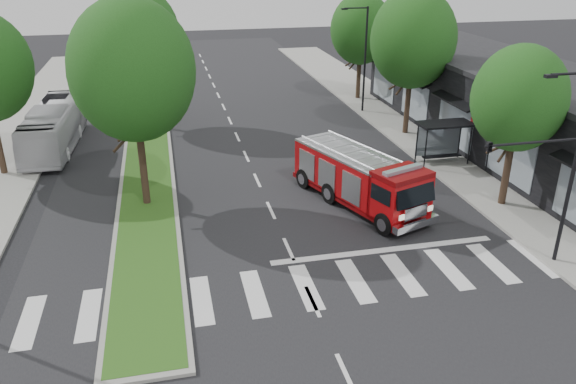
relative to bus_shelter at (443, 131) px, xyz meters
name	(u,v)px	position (x,y,z in m)	size (l,w,h in m)	color
ground	(289,249)	(-11.20, -8.15, -2.04)	(140.00, 140.00, 0.00)	black
sidewalk_right	(445,151)	(1.30, 1.85, -1.96)	(5.00, 80.00, 0.15)	gray
median	(148,133)	(-17.20, 9.85, -1.96)	(3.00, 50.00, 0.15)	gray
storefront_row	(514,110)	(5.80, 1.85, 0.46)	(8.00, 30.00, 5.00)	black
bus_shelter	(443,131)	(0.00, 0.00, 0.00)	(3.20, 1.60, 2.61)	black
tree_right_near	(519,99)	(0.30, -6.15, 3.47)	(4.40, 4.40, 8.05)	black
tree_right_mid	(413,39)	(0.30, 5.85, 4.45)	(5.60, 5.60, 9.72)	black
tree_right_far	(361,29)	(0.30, 15.85, 3.80)	(5.00, 5.00, 8.73)	black
tree_median_near	(132,71)	(-17.20, -2.15, 4.77)	(5.80, 5.80, 10.16)	black
tree_median_far	(139,35)	(-17.20, 11.85, 4.45)	(5.60, 5.60, 9.72)	black
streetlight_right_near	(556,159)	(-1.59, -11.65, 2.63)	(4.08, 0.22, 8.00)	black
streetlight_right_far	(363,55)	(-0.85, 11.85, 2.44)	(2.11, 0.20, 8.00)	black
fire_engine	(359,178)	(-6.73, -4.34, -0.64)	(5.24, 8.77, 2.92)	#5D0507
city_bus	(54,127)	(-22.93, 8.16, -0.61)	(2.40, 10.27, 2.86)	#BCBCC0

